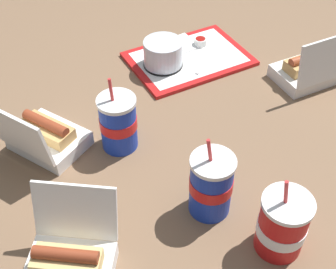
{
  "coord_description": "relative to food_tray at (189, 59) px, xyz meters",
  "views": [
    {
      "loc": [
        0.59,
        0.66,
        0.87
      ],
      "look_at": [
        0.03,
        0.01,
        0.05
      ],
      "focal_mm": 50.0,
      "sensor_mm": 36.0,
      "label": 1
    }
  ],
  "objects": [
    {
      "name": "food_tray",
      "position": [
        0.0,
        0.0,
        0.0
      ],
      "size": [
        0.42,
        0.33,
        0.01
      ],
      "color": "red",
      "rests_on": "ground_plane"
    },
    {
      "name": "ketchup_cup",
      "position": [
        -0.08,
        -0.03,
        0.02
      ],
      "size": [
        0.04,
        0.04,
        0.02
      ],
      "color": "white",
      "rests_on": "food_tray"
    },
    {
      "name": "soda_cup_right",
      "position": [
        0.4,
        0.17,
        0.07
      ],
      "size": [
        0.1,
        0.1,
        0.21
      ],
      "color": "#1938B7",
      "rests_on": "ground_plane"
    },
    {
      "name": "clamshell_hotdog_left",
      "position": [
        0.55,
        0.05,
        0.03
      ],
      "size": [
        0.21,
        0.22,
        0.18
      ],
      "color": "white",
      "rests_on": "ground_plane"
    },
    {
      "name": "plastic_fork",
      "position": [
        -0.01,
        0.07,
        0.01
      ],
      "size": [
        0.11,
        0.05,
        0.0
      ],
      "primitive_type": "cube",
      "rotation": [
        0.0,
        0.0,
        0.32
      ],
      "color": "white",
      "rests_on": "food_tray"
    },
    {
      "name": "clamshell_hotdog_front",
      "position": [
        0.69,
        0.4,
        0.03
      ],
      "size": [
        0.24,
        0.24,
        0.17
      ],
      "color": "white",
      "rests_on": "ground_plane"
    },
    {
      "name": "soda_cup_back",
      "position": [
        0.32,
        0.63,
        0.07
      ],
      "size": [
        0.11,
        0.11,
        0.21
      ],
      "color": "red",
      "rests_on": "ground_plane"
    },
    {
      "name": "cake_container",
      "position": [
        0.09,
        -0.02,
        0.05
      ],
      "size": [
        0.12,
        0.12,
        0.08
      ],
      "color": "black",
      "rests_on": "food_tray"
    },
    {
      "name": "ground_plane",
      "position": [
        0.28,
        0.25,
        -0.01
      ],
      "size": [
        3.2,
        3.2,
        0.0
      ],
      "primitive_type": "plane",
      "color": "brown"
    },
    {
      "name": "soda_cup_center",
      "position": [
        0.36,
        0.47,
        0.07
      ],
      "size": [
        0.1,
        0.1,
        0.22
      ],
      "color": "#1938B7",
      "rests_on": "ground_plane"
    },
    {
      "name": "napkin_stack",
      "position": [
        -0.03,
        -0.07,
        0.01
      ],
      "size": [
        0.11,
        0.11,
        0.0
      ],
      "primitive_type": "cube",
      "rotation": [
        0.0,
        0.0,
        -0.13
      ],
      "color": "white",
      "rests_on": "food_tray"
    },
    {
      "name": "clamshell_hotdog_corner",
      "position": [
        -0.2,
        0.31,
        0.03
      ],
      "size": [
        0.22,
        0.19,
        0.18
      ],
      "color": "white",
      "rests_on": "ground_plane"
    }
  ]
}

